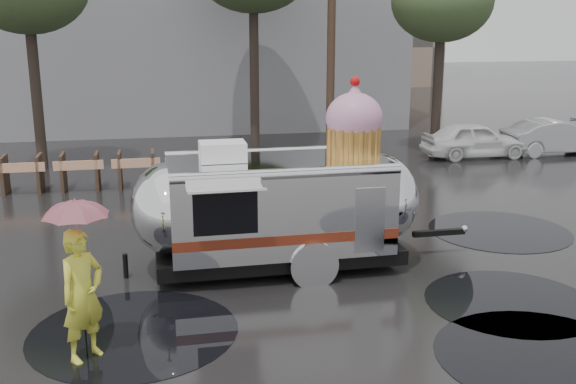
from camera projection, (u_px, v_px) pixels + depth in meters
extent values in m
plane|color=black|center=(403.00, 334.00, 10.00)|extent=(120.00, 120.00, 0.00)
cylinder|color=black|center=(544.00, 357.00, 9.31)|extent=(3.00, 3.00, 0.01)
cylinder|color=black|center=(499.00, 230.00, 14.85)|extent=(3.07, 3.07, 0.01)
cylinder|color=black|center=(134.00, 332.00, 10.05)|extent=(3.11, 3.11, 0.01)
cylinder|color=black|center=(511.00, 302.00, 11.12)|extent=(2.81, 2.81, 0.01)
cylinder|color=#473323|center=(331.00, 20.00, 22.65)|extent=(0.28, 0.28, 9.00)
cylinder|color=#382D26|center=(35.00, 74.00, 20.32)|extent=(0.32, 0.32, 5.85)
cylinder|color=#382D26|center=(254.00, 53.00, 23.41)|extent=(0.32, 0.32, 6.75)
cylinder|color=#382D26|center=(438.00, 75.00, 22.80)|extent=(0.32, 0.32, 5.40)
ellipsoid|color=#2F4422|center=(442.00, 1.00, 22.20)|extent=(3.36, 3.36, 2.64)
cube|color=#473323|center=(5.00, 174.00, 17.98)|extent=(0.08, 0.80, 1.00)
cube|color=#473323|center=(40.00, 173.00, 18.15)|extent=(0.08, 0.80, 1.00)
cube|color=#E5590C|center=(19.00, 168.00, 17.64)|extent=(1.30, 0.04, 0.25)
cube|color=#473323|center=(63.00, 172.00, 18.26)|extent=(0.08, 0.80, 1.00)
cube|color=#473323|center=(98.00, 171.00, 18.43)|extent=(0.08, 0.80, 1.00)
cube|color=#E5590C|center=(78.00, 165.00, 17.92)|extent=(1.30, 0.04, 0.25)
cube|color=#473323|center=(120.00, 170.00, 18.54)|extent=(0.08, 0.80, 1.00)
cube|color=#473323|center=(153.00, 168.00, 18.71)|extent=(0.08, 0.80, 1.00)
cube|color=#E5590C|center=(136.00, 163.00, 18.20)|extent=(1.30, 0.04, 0.25)
imported|color=silver|center=(475.00, 137.00, 22.53)|extent=(4.00, 1.80, 1.40)
imported|color=#B2B2B7|center=(556.00, 134.00, 23.09)|extent=(4.00, 1.80, 1.40)
cube|color=silver|center=(277.00, 202.00, 12.41)|extent=(3.99, 2.13, 1.62)
ellipsoid|color=silver|center=(379.00, 196.00, 12.80)|extent=(1.38, 2.09, 1.62)
ellipsoid|color=silver|center=(169.00, 208.00, 12.01)|extent=(1.38, 2.09, 1.62)
cube|color=black|center=(278.00, 250.00, 12.64)|extent=(4.53, 1.87, 0.27)
cylinder|color=black|center=(313.00, 266.00, 11.85)|extent=(0.63, 0.21, 0.63)
cylinder|color=black|center=(291.00, 234.00, 13.61)|extent=(0.63, 0.21, 0.63)
cylinder|color=silver|center=(314.00, 266.00, 11.72)|extent=(0.87, 0.10, 0.86)
cube|color=black|center=(439.00, 233.00, 13.26)|extent=(1.08, 0.12, 0.11)
sphere|color=silver|center=(464.00, 229.00, 13.35)|extent=(0.15, 0.15, 0.14)
cylinder|color=black|center=(126.00, 266.00, 12.11)|extent=(0.09, 0.09, 0.45)
cube|color=#612112|center=(289.00, 240.00, 11.53)|extent=(3.96, 0.09, 0.18)
cube|color=#612112|center=(268.00, 208.00, 13.48)|extent=(3.96, 0.09, 0.18)
cube|color=black|center=(226.00, 214.00, 11.17)|extent=(1.08, 0.05, 0.72)
cube|color=#BCB5B0|center=(227.00, 191.00, 10.85)|extent=(1.27, 0.47, 0.13)
cube|color=silver|center=(370.00, 220.00, 11.74)|extent=(0.54, 0.04, 1.17)
cube|color=white|center=(223.00, 151.00, 11.96)|extent=(0.82, 0.60, 0.34)
cylinder|color=gold|center=(354.00, 141.00, 12.42)|extent=(0.95, 0.95, 0.54)
ellipsoid|color=#CE88AB|center=(354.00, 118.00, 12.32)|extent=(1.06, 1.06, 0.94)
cone|color=#CE88AB|center=(355.00, 92.00, 12.20)|extent=(0.46, 0.46, 0.36)
sphere|color=red|center=(355.00, 81.00, 12.15)|extent=(0.18, 0.18, 0.18)
imported|color=yellow|center=(82.00, 295.00, 9.06)|extent=(0.79, 0.78, 1.85)
imported|color=#D57C8D|center=(77.00, 225.00, 8.81)|extent=(1.07, 1.07, 0.73)
cylinder|color=black|center=(83.00, 302.00, 9.09)|extent=(0.02, 0.02, 1.65)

